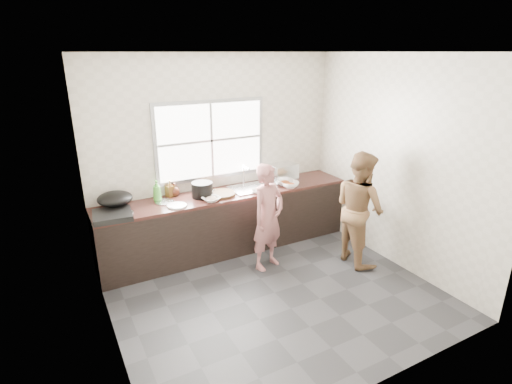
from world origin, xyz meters
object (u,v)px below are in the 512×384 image
bowl_crabs (290,185)px  wok (115,198)px  person_side (359,208)px  bottle_green (157,191)px  bowl_held (257,191)px  dish_rack (283,174)px  bottle_brown_short (175,190)px  cutting_board (222,194)px  black_pot (202,190)px  woman (268,220)px  pot_lid_left (123,213)px  burner (112,215)px  bottle_brown_tall (170,189)px  bowl_mince (211,199)px  glass_jar (174,193)px  plate_food (177,206)px  pot_lid_right (165,202)px

bowl_crabs → wok: bearing=172.5°
person_side → bottle_green: 2.66m
bowl_held → bottle_green: (-1.29, 0.34, 0.11)m
bowl_held → dish_rack: 0.58m
bottle_brown_short → wok: (-0.79, -0.13, 0.06)m
cutting_board → bottle_brown_short: bearing=153.0°
bowl_held → black_pot: 0.76m
woman → pot_lid_left: 1.79m
cutting_board → burner: 1.45m
bottle_brown_short → person_side: bearing=-33.3°
bottle_brown_tall → bottle_brown_short: (0.06, 0.00, -0.02)m
bottle_brown_tall → bottle_brown_short: 0.07m
bowl_held → woman: bearing=-102.7°
bottle_brown_tall → black_pot: bearing=-31.3°
cutting_board → bowl_crabs: 1.02m
woman → wok: 1.92m
person_side → bottle_brown_tall: (-2.13, 1.35, 0.20)m
bowl_mince → glass_jar: bearing=129.0°
bowl_crabs → pot_lid_left: bearing=177.1°
person_side → bottle_brown_short: (-2.07, 1.35, 0.18)m
bowl_crabs → bottle_brown_short: bearing=164.4°
bowl_mince → wok: bearing=164.8°
woman → plate_food: woman is taller
bowl_mince → wok: 1.19m
person_side → glass_jar: size_ratio=17.41×
bowl_crabs → pot_lid_right: bearing=171.9°
plate_food → bowl_crabs: bearing=-1.3°
bowl_mince → glass_jar: glass_jar is taller
bowl_crabs → bottle_brown_tall: bottle_brown_tall is taller
burner → dish_rack: 2.45m
woman → cutting_board: (-0.36, 0.64, 0.22)m
bowl_held → glass_jar: size_ratio=2.20×
bowl_crabs → wok: 2.39m
bottle_green → dish_rack: bearing=-4.6°
cutting_board → burner: bearing=-175.8°
cutting_board → glass_jar: glass_jar is taller
woman → burner: bearing=144.6°
wok → plate_food: bearing=-21.5°
glass_jar → pot_lid_right: 0.27m
glass_jar → pot_lid_right: bearing=-135.2°
bowl_crabs → burner: 2.45m
bottle_brown_short → wok: bearing=-170.7°
woman → burner: woman is taller
cutting_board → bottle_brown_short: 0.64m
bowl_held → bowl_mince: bearing=-179.2°
cutting_board → burner: size_ratio=0.87×
person_side → bowl_held: person_side is taller
bowl_mince → bottle_brown_short: 0.56m
bowl_mince → pot_lid_left: (-1.10, 0.12, -0.02)m
bowl_crabs → glass_jar: (-1.58, 0.44, 0.01)m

